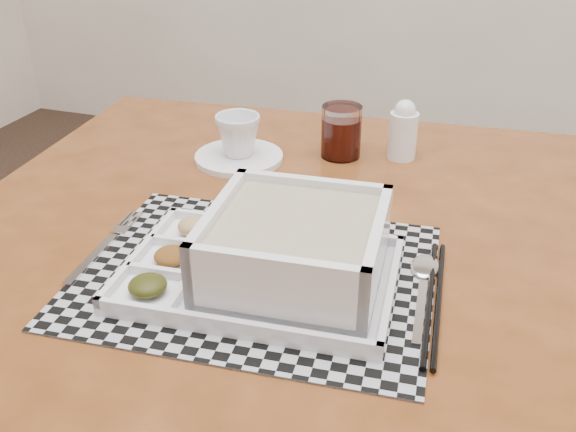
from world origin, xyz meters
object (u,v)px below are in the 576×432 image
object	(u,v)px
dining_table	(278,271)
creamer_bottle	(403,131)
serving_tray	(285,255)
juice_glass	(341,134)
cup	(238,135)

from	to	relation	value
dining_table	creamer_bottle	world-z (taller)	creamer_bottle
serving_tray	creamer_bottle	world-z (taller)	creamer_bottle
serving_tray	juice_glass	world-z (taller)	serving_tray
dining_table	juice_glass	size ratio (longest dim) A/B	11.31
serving_tray	cup	size ratio (longest dim) A/B	4.46
dining_table	cup	xyz separation A→B (m)	(-0.14, 0.20, 0.12)
serving_tray	juice_glass	distance (m)	0.39
cup	juice_glass	distance (m)	0.17
dining_table	serving_tray	distance (m)	0.18
juice_glass	creamer_bottle	bearing A→B (deg)	14.72
serving_tray	creamer_bottle	distance (m)	0.42
juice_glass	cup	bearing A→B (deg)	-155.17
serving_tray	cup	bearing A→B (deg)	121.17
juice_glass	creamer_bottle	size ratio (longest dim) A/B	0.87
cup	creamer_bottle	world-z (taller)	creamer_bottle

